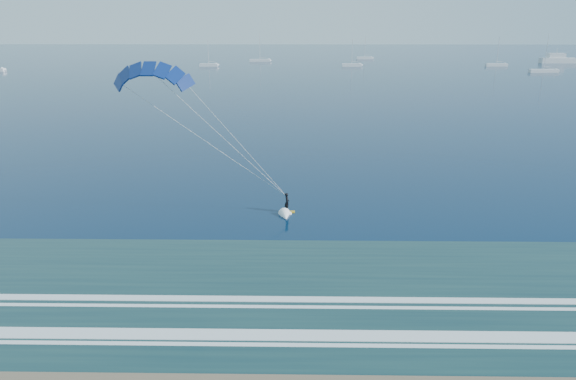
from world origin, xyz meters
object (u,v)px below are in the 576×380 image
(kitesurfer_rig, at_px, (220,135))
(sailboat_1, at_px, (209,65))
(motor_yacht, at_px, (557,59))
(sailboat_6, at_px, (544,71))
(sailboat_5, at_px, (496,65))
(sailboat_3, at_px, (352,65))
(sailboat_4, at_px, (365,58))
(sailboat_2, at_px, (260,60))

(kitesurfer_rig, xyz_separation_m, sailboat_1, (-30.19, 177.04, -7.10))
(motor_yacht, distance_m, sailboat_6, 56.46)
(sailboat_5, relative_size, sailboat_6, 0.87)
(sailboat_6, bearing_deg, sailboat_3, 157.92)
(sailboat_1, bearing_deg, sailboat_4, 34.05)
(sailboat_1, distance_m, sailboat_2, 35.00)
(kitesurfer_rig, xyz_separation_m, motor_yacht, (125.78, 199.23, -6.07))
(motor_yacht, xyz_separation_m, sailboat_4, (-84.54, 26.09, -1.03))
(kitesurfer_rig, relative_size, motor_yacht, 1.03)
(sailboat_1, relative_size, sailboat_3, 0.93)
(kitesurfer_rig, bearing_deg, sailboat_3, 80.47)
(motor_yacht, bearing_deg, kitesurfer_rig, -122.26)
(sailboat_1, distance_m, sailboat_5, 121.00)
(sailboat_5, bearing_deg, motor_yacht, 29.61)
(sailboat_3, relative_size, sailboat_4, 1.03)
(motor_yacht, bearing_deg, sailboat_6, -120.19)
(kitesurfer_rig, height_order, sailboat_2, kitesurfer_rig)
(sailboat_1, height_order, sailboat_6, sailboat_6)
(kitesurfer_rig, distance_m, sailboat_5, 201.13)
(motor_yacht, xyz_separation_m, sailboat_5, (-34.99, -19.89, -1.03))
(sailboat_2, xyz_separation_m, sailboat_4, (51.86, 19.26, -0.01))
(sailboat_3, bearing_deg, sailboat_1, -179.24)
(sailboat_4, bearing_deg, sailboat_5, -42.86)
(sailboat_4, relative_size, sailboat_5, 0.93)
(sailboat_1, xyz_separation_m, sailboat_5, (120.97, 2.30, 0.01))
(kitesurfer_rig, height_order, sailboat_5, kitesurfer_rig)
(sailboat_3, bearing_deg, motor_yacht, 12.57)
(sailboat_3, bearing_deg, sailboat_6, -22.08)
(sailboat_4, height_order, sailboat_6, sailboat_6)
(motor_yacht, relative_size, sailboat_1, 1.48)
(kitesurfer_rig, bearing_deg, sailboat_2, 92.95)
(sailboat_4, distance_m, sailboat_6, 93.60)
(sailboat_2, relative_size, sailboat_6, 0.95)
(sailboat_2, bearing_deg, sailboat_5, -14.76)
(sailboat_2, height_order, sailboat_5, sailboat_2)
(sailboat_1, distance_m, sailboat_6, 130.32)
(sailboat_6, bearing_deg, kitesurfer_rig, -122.92)
(kitesurfer_rig, relative_size, sailboat_1, 1.53)
(kitesurfer_rig, relative_size, sailboat_5, 1.36)
(sailboat_2, relative_size, sailboat_5, 1.09)
(sailboat_2, height_order, sailboat_4, sailboat_2)
(kitesurfer_rig, xyz_separation_m, sailboat_3, (29.85, 177.83, -7.10))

